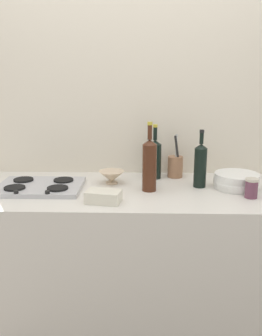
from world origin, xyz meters
TOP-DOWN VIEW (x-y plane):
  - ground_plane at (0.00, 0.00)m, footprint 6.00×6.00m
  - counter_block at (0.00, 0.00)m, footprint 1.80×0.70m
  - backsplash_panel at (0.00, 0.38)m, footprint 1.90×0.06m
  - stovetop_hob at (-0.50, -0.01)m, footprint 0.45×0.33m
  - plate_stack at (0.57, 0.04)m, footprint 0.25×0.25m
  - wine_bottle_leftmost at (0.13, 0.23)m, footprint 0.08×0.08m
  - wine_bottle_mid_left at (0.10, -0.02)m, footprint 0.08×0.08m
  - wine_bottle_mid_right at (0.38, 0.06)m, footprint 0.07×0.07m
  - mixing_bowl at (-0.11, 0.11)m, footprint 0.15×0.15m
  - butter_dish at (-0.13, -0.21)m, footprint 0.18×0.14m
  - utensil_crock at (0.26, 0.26)m, footprint 0.09×0.09m
  - condiment_jar_front at (0.61, -0.12)m, footprint 0.07×0.07m

SIDE VIEW (x-z plane):
  - ground_plane at x=0.00m, z-range 0.00..0.00m
  - counter_block at x=0.00m, z-range 0.00..0.90m
  - stovetop_hob at x=-0.50m, z-range 0.89..0.93m
  - butter_dish at x=-0.13m, z-range 0.90..0.96m
  - mixing_bowl at x=-0.11m, z-range 0.90..0.98m
  - plate_stack at x=0.57m, z-range 0.90..0.98m
  - condiment_jar_front at x=0.61m, z-range 0.90..1.00m
  - utensil_crock at x=0.26m, z-range 0.84..1.10m
  - wine_bottle_leftmost at x=0.13m, z-range 0.86..1.18m
  - wine_bottle_mid_right at x=0.38m, z-range 0.87..1.19m
  - wine_bottle_mid_left at x=0.10m, z-range 0.86..1.23m
  - backsplash_panel at x=0.00m, z-range 0.00..2.41m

